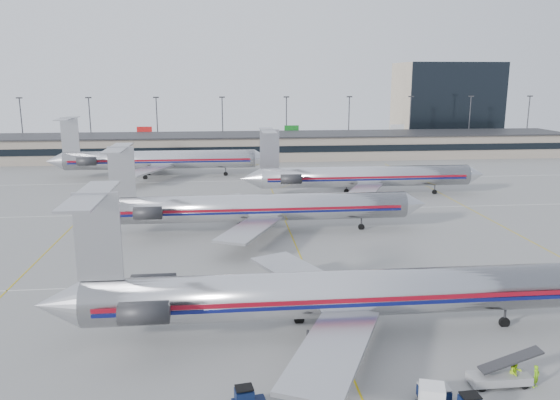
{
  "coord_description": "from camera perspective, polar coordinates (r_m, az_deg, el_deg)",
  "views": [
    {
      "loc": [
        -8.48,
        -42.43,
        20.3
      ],
      "look_at": [
        -1.37,
        27.69,
        4.5
      ],
      "focal_mm": 35.0,
      "sensor_mm": 36.0,
      "label": 1
    }
  ],
  "objects": [
    {
      "name": "jet_second_row",
      "position": [
        72.68,
        -2.64,
        -0.78
      ],
      "size": [
        45.52,
        26.8,
        11.91
      ],
      "color": "silver",
      "rests_on": "ground"
    },
    {
      "name": "terminal",
      "position": [
        141.7,
        -2.33,
        5.68
      ],
      "size": [
        162.0,
        17.0,
        6.25
      ],
      "color": "gray",
      "rests_on": "ground"
    },
    {
      "name": "jet_foreground",
      "position": [
        44.17,
        5.09,
        -9.7
      ],
      "size": [
        46.77,
        27.54,
        12.24
      ],
      "color": "silver",
      "rests_on": "ground"
    },
    {
      "name": "light_mast_row",
      "position": [
        155.11,
        -2.67,
        8.29
      ],
      "size": [
        163.6,
        0.4,
        15.28
      ],
      "color": "#38383D",
      "rests_on": "ground"
    },
    {
      "name": "distant_building",
      "position": [
        184.6,
        16.91,
        9.68
      ],
      "size": [
        30.0,
        20.0,
        25.0
      ],
      "primitive_type": "cube",
      "color": "tan",
      "rests_on": "ground"
    },
    {
      "name": "uld_container",
      "position": [
        36.94,
        15.55,
        -19.45
      ],
      "size": [
        2.16,
        1.97,
        1.9
      ],
      "rotation": [
        0.0,
        0.0,
        -0.3
      ],
      "color": "#2D2D30",
      "rests_on": "ground"
    },
    {
      "name": "jet_back_row",
      "position": [
        116.98,
        -12.81,
        4.14
      ],
      "size": [
        46.12,
        28.37,
        12.61
      ],
      "color": "silver",
      "rests_on": "ground"
    },
    {
      "name": "jet_third_row",
      "position": [
        96.71,
        8.44,
        2.47
      ],
      "size": [
        43.51,
        26.76,
        11.9
      ],
      "color": "silver",
      "rests_on": "ground"
    },
    {
      "name": "tug_left",
      "position": [
        36.08,
        -3.48,
        -20.16
      ],
      "size": [
        2.22,
        1.35,
        1.69
      ],
      "rotation": [
        0.0,
        0.0,
        0.16
      ],
      "color": "#091433",
      "rests_on": "ground"
    },
    {
      "name": "apron_markings",
      "position": [
        56.86,
        3.21,
        -8.29
      ],
      "size": [
        160.0,
        0.15,
        0.02
      ],
      "primitive_type": "cube",
      "color": "silver",
      "rests_on": "ground"
    },
    {
      "name": "ramp_worker_far",
      "position": [
        41.65,
        23.37,
        -16.18
      ],
      "size": [
        0.97,
        0.79,
        1.88
      ],
      "primitive_type": "imported",
      "rotation": [
        0.0,
        0.0,
        0.08
      ],
      "color": "#A3DB14",
      "rests_on": "ground"
    },
    {
      "name": "cart_inner",
      "position": [
        38.34,
        15.78,
        -18.86
      ],
      "size": [
        1.89,
        1.3,
        1.07
      ],
      "rotation": [
        0.0,
        0.0,
        0.0
      ],
      "color": "#091433",
      "rests_on": "ground"
    },
    {
      "name": "ramp_worker_near",
      "position": [
        42.05,
        25.18,
        -16.33
      ],
      "size": [
        0.68,
        0.61,
        1.56
      ],
      "primitive_type": "imported",
      "rotation": [
        0.0,
        0.0,
        0.52
      ],
      "color": "#7DCD13",
      "rests_on": "ground"
    },
    {
      "name": "belt_loader",
      "position": [
        41.39,
        22.06,
        -16.66
      ],
      "size": [
        4.82,
        1.51,
        2.55
      ],
      "rotation": [
        0.0,
        0.0,
        0.01
      ],
      "color": "gray",
      "rests_on": "ground"
    },
    {
      "name": "ground",
      "position": [
        47.8,
        5.11,
        -12.55
      ],
      "size": [
        260.0,
        260.0,
        0.0
      ],
      "primitive_type": "plane",
      "color": "gray",
      "rests_on": "ground"
    }
  ]
}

